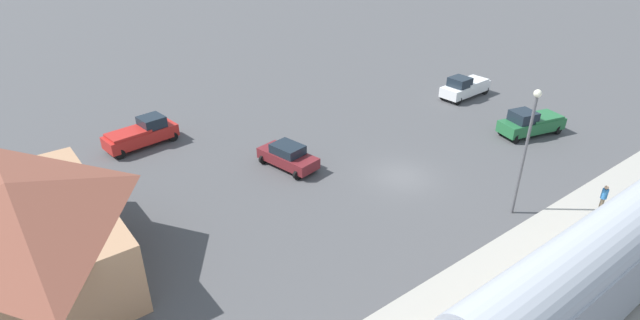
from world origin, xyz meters
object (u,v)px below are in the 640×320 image
(sedan_maroon, at_px, (288,156))
(pickup_white, at_px, (465,87))
(pedestrian_on_platform, at_px, (604,196))
(station_building, at_px, (21,231))
(pickup_green, at_px, (531,123))
(pickup_red, at_px, (142,133))
(light_pole_near_platform, at_px, (528,139))

(sedan_maroon, bearing_deg, pickup_white, -86.25)
(pedestrian_on_platform, distance_m, sedan_maroon, 20.02)
(station_building, xyz_separation_m, pedestrian_on_platform, (-14.48, -28.21, -1.56))
(pickup_green, bearing_deg, pickup_white, -17.20)
(station_building, relative_size, pickup_red, 2.27)
(sedan_maroon, bearing_deg, pickup_red, 35.88)
(pickup_white, bearing_deg, pedestrian_on_platform, 151.59)
(sedan_maroon, bearing_deg, pickup_green, -111.29)
(pickup_red, distance_m, pickup_green, 30.51)
(pickup_white, height_order, pickup_green, same)
(pedestrian_on_platform, bearing_deg, sedan_maroon, 35.47)
(station_building, relative_size, pedestrian_on_platform, 7.42)
(station_building, distance_m, light_pole_near_platform, 26.75)
(pedestrian_on_platform, height_order, pickup_green, pickup_green)
(pickup_red, distance_m, light_pole_near_platform, 27.18)
(pedestrian_on_platform, xyz_separation_m, light_pole_near_platform, (3.28, 4.01, 3.67))
(pickup_green, bearing_deg, pickup_red, 56.56)
(pickup_green, distance_m, light_pole_near_platform, 12.97)
(pickup_red, xyz_separation_m, light_pole_near_platform, (-22.62, -14.55, 3.92))
(light_pole_near_platform, bearing_deg, pickup_red, 32.74)
(station_building, xyz_separation_m, pickup_white, (3.22, -37.78, -1.81))
(station_building, relative_size, light_pole_near_platform, 1.61)
(sedan_maroon, distance_m, pickup_green, 19.88)
(pickup_white, xyz_separation_m, pickup_red, (8.21, 28.12, 0.00))
(pickup_red, height_order, pickup_green, same)
(sedan_maroon, bearing_deg, station_building, 96.29)
(pickup_red, relative_size, light_pole_near_platform, 0.71)
(station_building, height_order, pedestrian_on_platform, station_building)
(pickup_red, height_order, light_pole_near_platform, light_pole_near_platform)
(station_building, bearing_deg, light_pole_near_platform, -114.83)
(pickup_white, distance_m, pickup_green, 9.01)
(pedestrian_on_platform, height_order, pickup_red, pickup_red)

